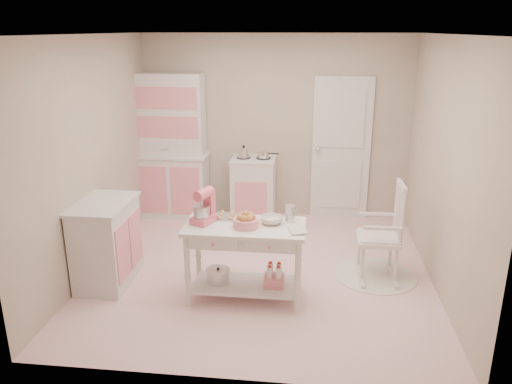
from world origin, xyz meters
TOP-DOWN VIEW (x-y plane):
  - room_shell at (0.00, 0.00)m, footprint 3.84×3.84m
  - door at (0.95, 1.87)m, footprint 0.82×0.05m
  - hutch at (-1.48, 1.66)m, footprint 1.06×0.50m
  - stove at (-0.28, 1.61)m, footprint 0.62×0.57m
  - base_cabinet at (-1.63, -0.45)m, footprint 0.54×0.84m
  - lace_rug at (1.30, 0.02)m, footprint 0.92×0.92m
  - rocking_chair at (1.30, 0.02)m, footprint 0.50×0.73m
  - work_table at (-0.10, -0.61)m, footprint 1.20×0.60m
  - stand_mixer at (-0.52, -0.59)m, footprint 0.29×0.34m
  - cookie_tray at (-0.25, -0.43)m, footprint 0.34×0.24m
  - bread_basket at (-0.08, -0.66)m, footprint 0.25×0.25m
  - mixing_bowl at (0.16, -0.53)m, footprint 0.23×0.23m
  - metal_pitcher at (0.34, -0.45)m, footprint 0.10×0.10m
  - recipe_book at (0.35, -0.73)m, footprint 0.21×0.25m

SIDE VIEW (x-z plane):
  - lace_rug at x=1.30m, z-range 0.00..0.01m
  - work_table at x=-0.10m, z-range 0.00..0.80m
  - stove at x=-0.28m, z-range 0.00..0.92m
  - base_cabinet at x=-1.63m, z-range 0.00..0.92m
  - rocking_chair at x=1.30m, z-range 0.00..1.10m
  - cookie_tray at x=-0.25m, z-range 0.80..0.82m
  - recipe_book at x=0.35m, z-range 0.80..0.82m
  - mixing_bowl at x=0.16m, z-range 0.80..0.87m
  - bread_basket at x=-0.08m, z-range 0.80..0.89m
  - metal_pitcher at x=0.34m, z-range 0.80..0.97m
  - stand_mixer at x=-0.52m, z-range 0.80..1.14m
  - door at x=0.95m, z-range 0.00..2.04m
  - hutch at x=-1.48m, z-range 0.00..2.08m
  - room_shell at x=0.00m, z-range 0.34..2.96m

